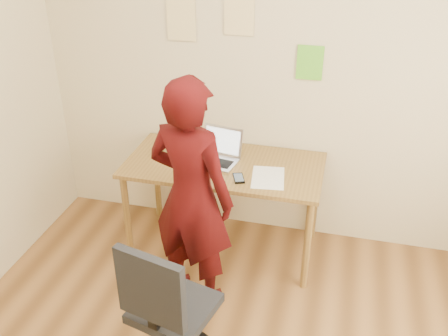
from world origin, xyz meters
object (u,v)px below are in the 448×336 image
(office_chair, at_px, (169,319))
(person, at_px, (191,197))
(phone, at_px, (239,178))
(desk, at_px, (224,174))
(laptop, at_px, (218,154))

(office_chair, bearing_deg, person, 109.07)
(phone, bearing_deg, office_chair, -119.64)
(office_chair, bearing_deg, desk, 103.19)
(desk, height_order, person, person)
(phone, height_order, person, person)
(person, bearing_deg, office_chair, 110.07)
(laptop, bearing_deg, office_chair, -77.59)
(person, bearing_deg, phone, -106.30)
(laptop, distance_m, person, 0.59)
(desk, bearing_deg, office_chair, -90.49)
(desk, relative_size, phone, 9.47)
(laptop, xyz_separation_m, office_chair, (0.05, -1.22, -0.39))
(desk, height_order, laptop, laptop)
(laptop, height_order, phone, laptop)
(phone, bearing_deg, laptop, 111.56)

